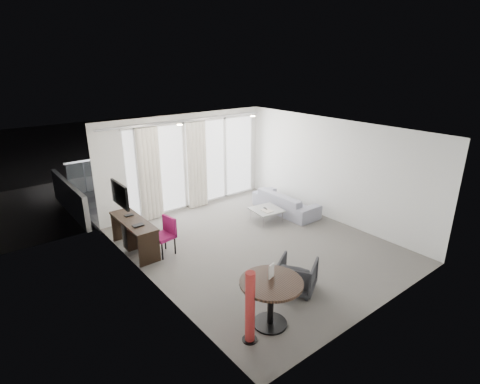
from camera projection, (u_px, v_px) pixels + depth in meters
floor at (256, 245)px, 8.43m from camera, size 5.00×6.00×0.00m
ceiling at (258, 130)px, 7.56m from camera, size 5.00×6.00×0.00m
wall_left at (149, 220)px, 6.54m from camera, size 0.00×6.00×2.60m
wall_right at (332, 170)px, 9.45m from camera, size 0.00×6.00×2.60m
wall_front at (384, 241)px, 5.78m from camera, size 5.00×0.00×2.60m
window_panel at (196, 164)px, 10.41m from camera, size 4.00×0.02×2.38m
window_frame at (196, 164)px, 10.40m from camera, size 4.10×0.06×2.44m
curtain_left at (150, 175)px, 9.44m from camera, size 0.60×0.20×2.38m
curtain_right at (197, 165)px, 10.26m from camera, size 0.60×0.20×2.38m
curtain_track at (187, 120)px, 9.69m from camera, size 4.80×0.04×0.04m
downlight_a at (180, 125)px, 8.22m from camera, size 0.12×0.12×0.02m
downlight_b at (253, 116)px, 9.44m from camera, size 0.12×0.12×0.02m
desk at (135, 236)px, 8.07m from camera, size 0.48×1.53×0.72m
tv at (120, 195)px, 7.62m from camera, size 0.05×0.80×0.50m
desk_chair at (163, 237)px, 7.91m from camera, size 0.51×0.49×0.82m
round_table at (271, 303)px, 5.80m from camera, size 1.06×1.06×0.78m
menu_card at (271, 281)px, 5.78m from camera, size 0.13×0.06×0.23m
red_lamp at (250, 308)px, 5.39m from camera, size 0.31×0.31×1.16m
tub_armchair at (297, 275)px, 6.71m from camera, size 0.89×0.88×0.60m
coffee_table at (266, 215)px, 9.64m from camera, size 0.80×0.80×0.32m
remote at (265, 208)px, 9.58m from camera, size 0.09×0.17×0.02m
magazine at (267, 210)px, 9.46m from camera, size 0.26×0.32×0.02m
sofa at (286, 202)px, 10.17m from camera, size 0.75×1.93×0.56m
terrace_slab at (172, 192)px, 11.96m from camera, size 5.60×3.00×0.12m
rattan_chair_a at (188, 176)px, 12.09m from camera, size 0.58×0.58×0.76m
rattan_chair_b at (216, 167)px, 12.77m from camera, size 0.79×0.79×0.92m
rattan_table at (189, 180)px, 12.19m from camera, size 0.47×0.47×0.44m
balustrade at (151, 165)px, 12.84m from camera, size 5.50×0.06×1.05m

